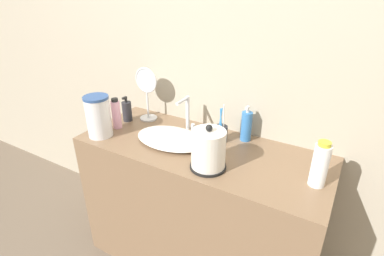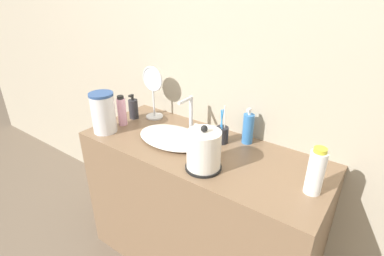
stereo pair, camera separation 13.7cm
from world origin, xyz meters
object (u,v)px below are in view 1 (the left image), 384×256
object	(u,v)px
lotion_bottle	(246,126)
shampoo_bottle	(116,114)
electric_kettle	(208,151)
toothbrush_cup	(221,133)
water_pitcher	(98,116)
faucet	(187,113)
hand_cream_bottle	(127,111)
mouthwash_bottle	(320,165)
vanity_mirror	(147,91)

from	to	relation	value
lotion_bottle	shampoo_bottle	world-z (taller)	lotion_bottle
electric_kettle	lotion_bottle	xyz separation A→B (m)	(0.05, 0.34, -0.01)
toothbrush_cup	shampoo_bottle	distance (m)	0.62
electric_kettle	water_pitcher	bearing A→B (deg)	-178.67
lotion_bottle	faucet	bearing A→B (deg)	-170.39
shampoo_bottle	water_pitcher	size ratio (longest dim) A/B	0.79
shampoo_bottle	hand_cream_bottle	size ratio (longest dim) A/B	1.16
lotion_bottle	mouthwash_bottle	distance (m)	0.46
faucet	toothbrush_cup	bearing A→B (deg)	-5.60
faucet	hand_cream_bottle	bearing A→B (deg)	-169.39
hand_cream_bottle	water_pitcher	xyz separation A→B (m)	(0.00, -0.23, 0.05)
hand_cream_bottle	water_pitcher	bearing A→B (deg)	-89.30
toothbrush_cup	vanity_mirror	world-z (taller)	vanity_mirror
shampoo_bottle	water_pitcher	world-z (taller)	water_pitcher
toothbrush_cup	mouthwash_bottle	world-z (taller)	toothbrush_cup
faucet	hand_cream_bottle	world-z (taller)	faucet
electric_kettle	toothbrush_cup	distance (m)	0.27
faucet	vanity_mirror	distance (m)	0.30
toothbrush_cup	hand_cream_bottle	world-z (taller)	toothbrush_cup
electric_kettle	toothbrush_cup	xyz separation A→B (m)	(-0.06, 0.26, -0.04)
toothbrush_cup	hand_cream_bottle	size ratio (longest dim) A/B	1.37
mouthwash_bottle	water_pitcher	size ratio (longest dim) A/B	0.89
mouthwash_bottle	vanity_mirror	world-z (taller)	vanity_mirror
shampoo_bottle	mouthwash_bottle	bearing A→B (deg)	0.55
shampoo_bottle	toothbrush_cup	bearing A→B (deg)	14.75
electric_kettle	lotion_bottle	distance (m)	0.35
electric_kettle	shampoo_bottle	distance (m)	0.66
hand_cream_bottle	lotion_bottle	bearing A→B (deg)	10.15
electric_kettle	vanity_mirror	size ratio (longest dim) A/B	0.67
faucet	lotion_bottle	bearing A→B (deg)	9.61
faucet	shampoo_bottle	distance (m)	0.41
electric_kettle	lotion_bottle	world-z (taller)	electric_kettle
electric_kettle	water_pitcher	world-z (taller)	water_pitcher
mouthwash_bottle	hand_cream_bottle	size ratio (longest dim) A/B	1.31
faucet	water_pitcher	xyz separation A→B (m)	(-0.38, -0.30, 0.01)
mouthwash_bottle	vanity_mirror	bearing A→B (deg)	170.09
toothbrush_cup	water_pitcher	xyz separation A→B (m)	(-0.61, -0.28, 0.07)
toothbrush_cup	lotion_bottle	xyz separation A→B (m)	(0.11, 0.08, 0.04)
vanity_mirror	hand_cream_bottle	bearing A→B (deg)	-138.38
mouthwash_bottle	lotion_bottle	bearing A→B (deg)	151.06
shampoo_bottle	vanity_mirror	distance (m)	0.23
hand_cream_bottle	toothbrush_cup	bearing A→B (deg)	4.76
water_pitcher	vanity_mirror	bearing A→B (deg)	73.46
electric_kettle	hand_cream_bottle	world-z (taller)	electric_kettle
toothbrush_cup	shampoo_bottle	size ratio (longest dim) A/B	1.18
faucet	shampoo_bottle	size ratio (longest dim) A/B	1.11
hand_cream_bottle	mouthwash_bottle	bearing A→B (deg)	-4.83
water_pitcher	lotion_bottle	bearing A→B (deg)	26.42
electric_kettle	mouthwash_bottle	world-z (taller)	electric_kettle
electric_kettle	vanity_mirror	world-z (taller)	vanity_mirror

